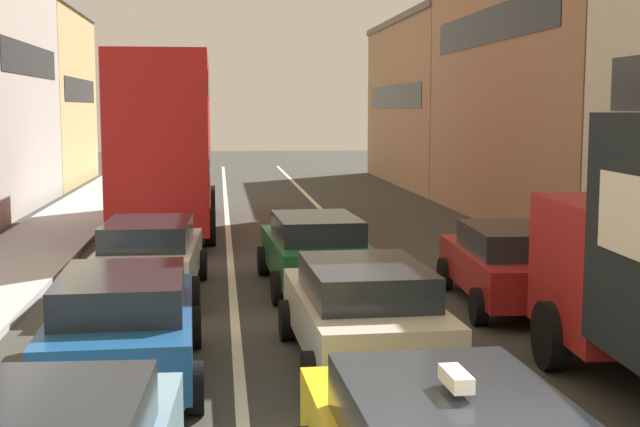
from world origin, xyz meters
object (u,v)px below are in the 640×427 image
(wagon_left_lane_second, at_px, (124,323))
(bus_mid_queue_primary, at_px, (167,135))
(sedan_right_lane_behind_truck, at_px, (511,263))
(sedan_centre_lane_second, at_px, (363,310))
(sedan_left_lane_third, at_px, (149,255))
(hatchback_centre_lane_third, at_px, (315,249))

(wagon_left_lane_second, relative_size, bus_mid_queue_primary, 0.41)
(sedan_right_lane_behind_truck, relative_size, bus_mid_queue_primary, 0.42)
(wagon_left_lane_second, bearing_deg, sedan_centre_lane_second, -85.76)
(wagon_left_lane_second, distance_m, sedan_left_lane_third, 5.41)
(wagon_left_lane_second, height_order, sedan_right_lane_behind_truck, same)
(hatchback_centre_lane_third, distance_m, bus_mid_queue_primary, 9.79)
(sedan_centre_lane_second, height_order, hatchback_centre_lane_third, same)
(sedan_left_lane_third, xyz_separation_m, bus_mid_queue_primary, (-0.16, 9.31, 2.03))
(hatchback_centre_lane_third, height_order, bus_mid_queue_primary, bus_mid_queue_primary)
(sedan_centre_lane_second, bearing_deg, sedan_right_lane_behind_truck, -45.85)
(sedan_centre_lane_second, relative_size, hatchback_centre_lane_third, 0.99)
(sedan_centre_lane_second, distance_m, sedan_left_lane_third, 6.08)
(sedan_right_lane_behind_truck, bearing_deg, wagon_left_lane_second, 123.20)
(wagon_left_lane_second, bearing_deg, bus_mid_queue_primary, -0.79)
(bus_mid_queue_primary, bearing_deg, sedan_centre_lane_second, -166.55)
(wagon_left_lane_second, bearing_deg, sedan_left_lane_third, -0.90)
(sedan_centre_lane_second, xyz_separation_m, hatchback_centre_lane_third, (-0.08, 5.44, 0.00))
(sedan_right_lane_behind_truck, height_order, bus_mid_queue_primary, bus_mid_queue_primary)
(sedan_right_lane_behind_truck, bearing_deg, hatchback_centre_lane_third, 62.83)
(wagon_left_lane_second, distance_m, sedan_right_lane_behind_truck, 7.60)
(wagon_left_lane_second, height_order, sedan_left_lane_third, same)
(wagon_left_lane_second, xyz_separation_m, sedan_right_lane_behind_truck, (6.60, 3.76, 0.00))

